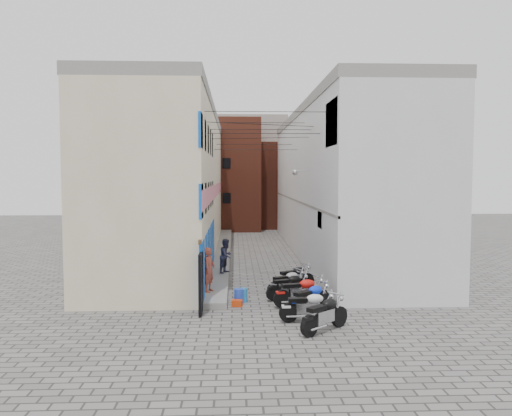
{
  "coord_description": "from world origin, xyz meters",
  "views": [
    {
      "loc": [
        -1.29,
        -18.11,
        4.95
      ],
      "look_at": [
        -0.03,
        11.71,
        3.0
      ],
      "focal_mm": 35.0,
      "sensor_mm": 36.0,
      "label": 1
    }
  ],
  "objects": [
    {
      "name": "motorcycle_c",
      "position": [
        1.41,
        -0.63,
        0.61
      ],
      "size": [
        2.1,
        1.73,
        1.21
      ],
      "primitive_type": null,
      "rotation": [
        0.0,
        0.0,
        -0.97
      ],
      "color": "#0D2DCB",
      "rests_on": "ground"
    },
    {
      "name": "far_shopfront",
      "position": [
        0.0,
        25.2,
        1.2
      ],
      "size": [
        2.0,
        0.3,
        2.4
      ],
      "primitive_type": "cube",
      "color": "black",
      "rests_on": "ground"
    },
    {
      "name": "building_far_brick_right",
      "position": [
        3.0,
        30.0,
        4.0
      ],
      "size": [
        5.0,
        6.0,
        8.0
      ],
      "primitive_type": "cube",
      "color": "brown",
      "rests_on": "ground"
    },
    {
      "name": "overhead_wires",
      "position": [
        0.0,
        7.64,
        7.12
      ],
      "size": [
        5.8,
        13.02,
        1.32
      ],
      "color": "black",
      "rests_on": "ground"
    },
    {
      "name": "building_far_brick_left",
      "position": [
        -2.0,
        28.0,
        5.0
      ],
      "size": [
        6.0,
        6.0,
        10.0
      ],
      "primitive_type": "cube",
      "color": "brown",
      "rests_on": "ground"
    },
    {
      "name": "building_right",
      "position": [
        5.0,
        13.0,
        4.51
      ],
      "size": [
        5.94,
        26.0,
        9.0
      ],
      "color": "silver",
      "rests_on": "ground"
    },
    {
      "name": "plinth",
      "position": [
        -2.05,
        13.0,
        0.12
      ],
      "size": [
        0.9,
        26.0,
        0.25
      ],
      "primitive_type": "cube",
      "color": "gray",
      "rests_on": "ground"
    },
    {
      "name": "water_jug_far",
      "position": [
        -0.98,
        1.16,
        0.27
      ],
      "size": [
        0.36,
        0.36,
        0.53
      ],
      "primitive_type": "cylinder",
      "rotation": [
        0.0,
        0.0,
        -0.04
      ],
      "color": "#2476B8",
      "rests_on": "ground"
    },
    {
      "name": "motorcycle_f",
      "position": [
        0.89,
        2.21,
        0.57
      ],
      "size": [
        2.02,
        1.49,
        1.14
      ],
      "primitive_type": null,
      "rotation": [
        0.0,
        0.0,
        -1.07
      ],
      "color": "#98999C",
      "rests_on": "ground"
    },
    {
      "name": "water_jug_near",
      "position": [
        -1.16,
        0.95,
        0.28
      ],
      "size": [
        0.42,
        0.42,
        0.56
      ],
      "primitive_type": "cylinder",
      "rotation": [
        0.0,
        0.0,
        0.19
      ],
      "color": "blue",
      "rests_on": "ground"
    },
    {
      "name": "motorcycle_d",
      "position": [
        1.2,
        0.34,
        0.63
      ],
      "size": [
        2.28,
        1.15,
        1.26
      ],
      "primitive_type": null,
      "rotation": [
        0.0,
        0.0,
        -1.35
      ],
      "color": "red",
      "rests_on": "ground"
    },
    {
      "name": "ground",
      "position": [
        0.0,
        0.0,
        0.0
      ],
      "size": [
        90.0,
        90.0,
        0.0
      ],
      "primitive_type": "plane",
      "color": "#585653",
      "rests_on": "ground"
    },
    {
      "name": "red_crate",
      "position": [
        -1.22,
        0.5,
        0.12
      ],
      "size": [
        0.43,
        0.36,
        0.24
      ],
      "primitive_type": "cube",
      "rotation": [
        0.0,
        0.0,
        -0.18
      ],
      "color": "red",
      "rests_on": "ground"
    },
    {
      "name": "building_left",
      "position": [
        -4.98,
        12.95,
        4.5
      ],
      "size": [
        5.1,
        27.0,
        9.0
      ],
      "color": "beige",
      "rests_on": "ground"
    },
    {
      "name": "person_a",
      "position": [
        -2.34,
        1.89,
        1.15
      ],
      "size": [
        0.62,
        0.76,
        1.8
      ],
      "primitive_type": "imported",
      "rotation": [
        0.0,
        0.0,
        1.24
      ],
      "color": "brown",
      "rests_on": "plinth"
    },
    {
      "name": "motorcycle_b",
      "position": [
        1.19,
        -1.64,
        0.58
      ],
      "size": [
        2.04,
        0.7,
        1.17
      ],
      "primitive_type": null,
      "rotation": [
        0.0,
        0.0,
        -1.54
      ],
      "color": "silver",
      "rests_on": "ground"
    },
    {
      "name": "motorcycle_g",
      "position": [
        1.3,
        3.2,
        0.59
      ],
      "size": [
        2.09,
        1.55,
        1.18
      ],
      "primitive_type": null,
      "rotation": [
        0.0,
        0.0,
        -1.06
      ],
      "color": "black",
      "rests_on": "ground"
    },
    {
      "name": "motorcycle_a",
      "position": [
        1.55,
        -2.7,
        0.62
      ],
      "size": [
        2.09,
        1.92,
        1.25
      ],
      "primitive_type": null,
      "rotation": [
        0.0,
        0.0,
        -0.87
      ],
      "color": "black",
      "rests_on": "ground"
    },
    {
      "name": "person_b",
      "position": [
        -1.72,
        5.79,
        1.08
      ],
      "size": [
        0.95,
        1.01,
        1.65
      ],
      "primitive_type": "imported",
      "rotation": [
        0.0,
        0.0,
        1.04
      ],
      "color": "#303148",
      "rests_on": "plinth"
    },
    {
      "name": "building_far_concrete",
      "position": [
        0.0,
        34.0,
        5.5
      ],
      "size": [
        8.0,
        5.0,
        11.0
      ],
      "primitive_type": "cube",
      "color": "gray",
      "rests_on": "ground"
    },
    {
      "name": "motorcycle_e",
      "position": [
        0.88,
        1.48,
        0.58
      ],
      "size": [
        2.09,
        1.3,
        1.15
      ],
      "primitive_type": null,
      "rotation": [
        0.0,
        0.0,
        -1.21
      ],
      "color": "black",
      "rests_on": "ground"
    }
  ]
}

